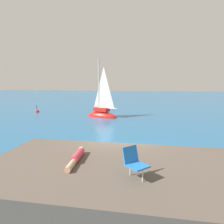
{
  "coord_description": "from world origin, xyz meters",
  "views": [
    {
      "loc": [
        1.29,
        -9.58,
        3.53
      ],
      "look_at": [
        -2.03,
        8.73,
        0.9
      ],
      "focal_mm": 33.55,
      "sensor_mm": 36.0,
      "label": 1
    }
  ],
  "objects_px": {
    "beach_chair": "(134,161)",
    "person_sunbather": "(76,157)",
    "sailboat_near": "(102,114)",
    "marker_buoy": "(37,112)"
  },
  "relations": [
    {
      "from": "sailboat_near",
      "to": "beach_chair",
      "type": "height_order",
      "value": "sailboat_near"
    },
    {
      "from": "beach_chair",
      "to": "marker_buoy",
      "type": "relative_size",
      "value": 0.71
    },
    {
      "from": "person_sunbather",
      "to": "marker_buoy",
      "type": "relative_size",
      "value": 1.56
    },
    {
      "from": "marker_buoy",
      "to": "person_sunbather",
      "type": "bearing_deg",
      "value": -56.59
    },
    {
      "from": "beach_chair",
      "to": "marker_buoy",
      "type": "xyz_separation_m",
      "value": [
        -12.94,
        17.58,
        -1.48
      ]
    },
    {
      "from": "beach_chair",
      "to": "person_sunbather",
      "type": "bearing_deg",
      "value": -160.92
    },
    {
      "from": "sailboat_near",
      "to": "beach_chair",
      "type": "relative_size",
      "value": 8.18
    },
    {
      "from": "sailboat_near",
      "to": "marker_buoy",
      "type": "relative_size",
      "value": 5.78
    },
    {
      "from": "person_sunbather",
      "to": "beach_chair",
      "type": "xyz_separation_m",
      "value": [
        1.9,
        -0.84,
        0.33
      ]
    },
    {
      "from": "sailboat_near",
      "to": "marker_buoy",
      "type": "xyz_separation_m",
      "value": [
        -8.46,
        2.04,
        -0.35
      ]
    }
  ]
}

